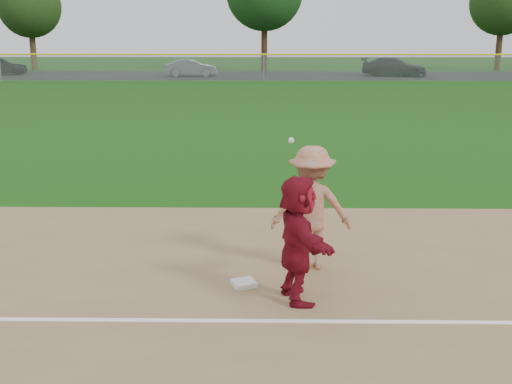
{
  "coord_description": "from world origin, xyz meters",
  "views": [
    {
      "loc": [
        0.16,
        -9.05,
        4.03
      ],
      "look_at": [
        0.0,
        1.5,
        1.3
      ],
      "focal_mm": 45.0,
      "sensor_mm": 36.0,
      "label": 1
    }
  ],
  "objects_px": {
    "car_mid": "(191,68)",
    "base_runner": "(298,239)",
    "car_left": "(0,66)",
    "car_right": "(394,67)",
    "first_base": "(244,283)"
  },
  "relations": [
    {
      "from": "car_mid",
      "to": "car_right",
      "type": "bearing_deg",
      "value": -95.77
    },
    {
      "from": "first_base",
      "to": "car_right",
      "type": "height_order",
      "value": "car_right"
    },
    {
      "from": "first_base",
      "to": "base_runner",
      "type": "xyz_separation_m",
      "value": [
        0.82,
        -0.53,
        0.93
      ]
    },
    {
      "from": "base_runner",
      "to": "car_left",
      "type": "height_order",
      "value": "base_runner"
    },
    {
      "from": "car_mid",
      "to": "car_left",
      "type": "bearing_deg",
      "value": 78.38
    },
    {
      "from": "car_right",
      "to": "car_mid",
      "type": "bearing_deg",
      "value": 106.38
    },
    {
      "from": "base_runner",
      "to": "car_left",
      "type": "xyz_separation_m",
      "value": [
        -23.18,
        46.23,
        -0.22
      ]
    },
    {
      "from": "car_left",
      "to": "first_base",
      "type": "bearing_deg",
      "value": -173.67
    },
    {
      "from": "car_left",
      "to": "car_mid",
      "type": "height_order",
      "value": "car_left"
    },
    {
      "from": "car_mid",
      "to": "base_runner",
      "type": "bearing_deg",
      "value": -178.43
    },
    {
      "from": "first_base",
      "to": "base_runner",
      "type": "distance_m",
      "value": 1.35
    },
    {
      "from": "first_base",
      "to": "car_left",
      "type": "relative_size",
      "value": 0.08
    },
    {
      "from": "first_base",
      "to": "car_mid",
      "type": "height_order",
      "value": "car_mid"
    },
    {
      "from": "base_runner",
      "to": "car_mid",
      "type": "bearing_deg",
      "value": -5.46
    },
    {
      "from": "car_right",
      "to": "car_left",
      "type": "bearing_deg",
      "value": 103.49
    }
  ]
}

